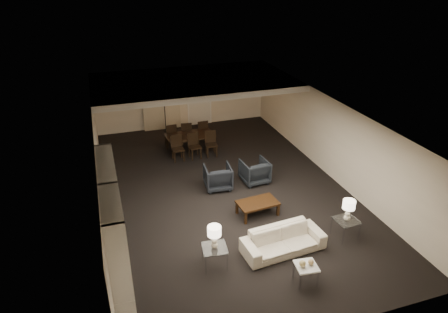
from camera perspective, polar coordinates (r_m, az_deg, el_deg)
name	(u,v)px	position (r m, az deg, el deg)	size (l,w,h in m)	color
floor	(224,189)	(12.19, 0.00, -4.65)	(11.00, 11.00, 0.00)	black
ceiling	(224,111)	(11.12, 0.00, 6.49)	(7.00, 11.00, 0.02)	silver
wall_back	(182,97)	(16.56, -5.96, 8.46)	(7.00, 0.02, 2.50)	beige
wall_front	(322,282)	(7.43, 13.86, -16.97)	(7.00, 0.02, 2.50)	beige
wall_left	(99,169)	(11.14, -17.40, -1.76)	(0.02, 11.00, 2.50)	beige
wall_right	(329,137)	(13.02, 14.83, 2.69)	(0.02, 11.00, 2.50)	beige
ceiling_soffit	(193,82)	(14.36, -4.40, 10.56)	(7.00, 4.00, 0.20)	silver
curtains	(161,101)	(16.35, -9.00, 7.86)	(1.50, 0.12, 2.40)	beige
door	(199,100)	(16.74, -3.55, 8.04)	(0.90, 0.05, 2.10)	silver
painting	(231,86)	(16.97, 1.05, 10.10)	(0.95, 0.04, 0.65)	#142D38
media_unit	(114,226)	(8.93, -15.43, -9.49)	(0.38, 3.40, 2.35)	white
pendant_light	(202,94)	(14.57, -3.18, 8.86)	(0.52, 0.52, 0.24)	#D8591E
sofa	(283,240)	(9.75, 8.46, -11.78)	(1.98, 0.77, 0.58)	beige
coffee_table	(257,208)	(10.98, 4.79, -7.36)	(1.08, 0.63, 0.39)	black
armchair_left	(218,177)	(12.08, -0.89, -2.95)	(0.78, 0.81, 0.74)	black
armchair_right	(255,171)	(12.44, 4.40, -2.11)	(0.78, 0.81, 0.74)	black
side_table_left	(215,256)	(9.27, -1.35, -14.08)	(0.54, 0.54, 0.51)	silver
side_table_right	(345,228)	(10.53, 16.92, -9.79)	(0.54, 0.54, 0.51)	white
table_lamp_left	(214,237)	(8.93, -1.39, -11.47)	(0.31, 0.31, 0.56)	white
table_lamp_right	(348,210)	(10.24, 17.31, -7.37)	(0.31, 0.31, 0.56)	beige
marble_table	(305,274)	(9.06, 11.56, -16.07)	(0.45, 0.45, 0.45)	silver
gold_gourd_a	(302,264)	(8.83, 11.15, -14.80)	(0.14, 0.14, 0.14)	tan
gold_gourd_b	(311,262)	(8.92, 12.31, -14.52)	(0.13, 0.13, 0.13)	tan
television	(113,208)	(9.73, -15.54, -7.14)	(0.14, 1.06, 0.61)	black
vase_blue	(118,257)	(8.12, -14.87, -13.75)	(0.17, 0.17, 0.17)	#2743AC
vase_amber	(114,225)	(8.13, -15.48, -9.42)	(0.15, 0.15, 0.16)	#BA823E
floor_speaker	(119,224)	(10.15, -14.76, -9.34)	(0.11, 0.11, 0.99)	black
dining_table	(191,143)	(14.55, -4.81, 1.95)	(1.71, 0.95, 0.60)	black
chair_nl	(178,149)	(13.79, -6.61, 1.13)	(0.41, 0.41, 0.89)	black
chair_nm	(195,146)	(13.91, -4.20, 1.46)	(0.41, 0.41, 0.89)	black
chair_nr	(211,144)	(14.05, -1.82, 1.78)	(0.41, 0.41, 0.89)	black
chair_fl	(170,135)	(14.97, -7.65, 3.13)	(0.41, 0.41, 0.89)	black
chair_fm	(186,133)	(15.07, -5.41, 3.42)	(0.41, 0.41, 0.89)	black
chair_fr	(202,131)	(15.20, -3.21, 3.70)	(0.41, 0.41, 0.89)	black
floor_lamp	(165,111)	(16.26, -8.47, 6.51)	(0.25, 0.25, 1.71)	black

